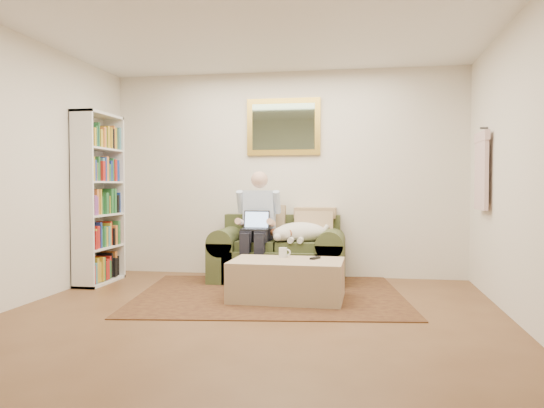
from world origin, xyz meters
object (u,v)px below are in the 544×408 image
(sleeping_dog, at_px, (301,232))
(ottoman, at_px, (287,280))
(bookshelf, at_px, (99,199))
(seated_man, at_px, (257,227))
(coffee_mug, at_px, (283,252))
(laptop, at_px, (256,225))
(sofa, at_px, (278,259))

(sleeping_dog, height_order, ottoman, sleeping_dog)
(ottoman, height_order, bookshelf, bookshelf)
(seated_man, distance_m, coffee_mug, 0.83)
(laptop, height_order, sleeping_dog, laptop)
(sleeping_dog, bearing_deg, coffee_mug, -97.89)
(sofa, height_order, laptop, laptop)
(seated_man, distance_m, sleeping_dog, 0.53)
(sleeping_dog, bearing_deg, seated_man, -172.87)
(laptop, distance_m, ottoman, 1.08)
(seated_man, bearing_deg, laptop, -90.00)
(bookshelf, bearing_deg, seated_man, 9.92)
(sofa, distance_m, seated_man, 0.48)
(laptop, bearing_deg, sleeping_dog, 13.64)
(laptop, bearing_deg, ottoman, -59.34)
(sleeping_dog, distance_m, ottoman, 1.03)
(seated_man, height_order, sleeping_dog, seated_man)
(laptop, bearing_deg, sofa, 41.02)
(laptop, distance_m, coffee_mug, 0.79)
(ottoman, relative_size, bookshelf, 0.56)
(bookshelf, bearing_deg, sleeping_dog, 9.31)
(sleeping_dog, relative_size, ottoman, 0.58)
(ottoman, bearing_deg, sleeping_dog, 88.19)
(seated_man, distance_m, bookshelf, 1.90)
(laptop, relative_size, ottoman, 0.27)
(sofa, height_order, seated_man, seated_man)
(sofa, xyz_separation_m, bookshelf, (-2.07, -0.47, 0.73))
(coffee_mug, xyz_separation_m, bookshelf, (-2.25, 0.36, 0.54))
(sofa, height_order, sleeping_dog, sofa)
(laptop, distance_m, bookshelf, 1.88)
(sofa, xyz_separation_m, sleeping_dog, (0.28, -0.08, 0.33))
(laptop, xyz_separation_m, sleeping_dog, (0.52, 0.13, -0.09))
(coffee_mug, bearing_deg, sofa, 102.19)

